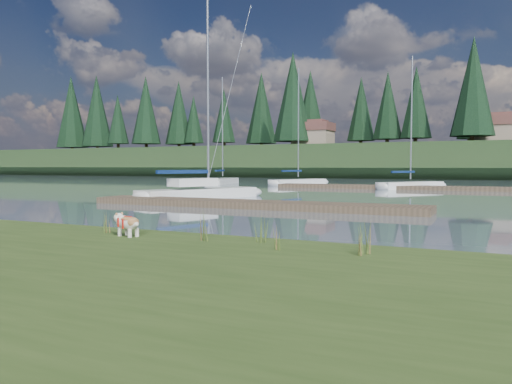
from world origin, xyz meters
The scene contains 24 objects.
ground centered at (0.00, 30.00, 0.00)m, with size 200.00×200.00×0.00m, color slate.
bank centered at (0.00, -6.00, 0.17)m, with size 60.00×9.00×0.35m, color #34491C.
ridge centered at (0.00, 73.00, 2.50)m, with size 200.00×20.00×5.00m, color #1D3017.
bulldog centered at (-1.09, -2.59, 0.65)m, with size 0.83×0.46×0.49m.
sailboat_main centered at (-9.05, 13.89, 0.42)m, with size 4.57×8.60×12.34m.
dock_near centered at (-4.00, 9.00, 0.15)m, with size 16.00×2.00×0.30m, color #4C3D2C.
dock_far centered at (2.00, 30.00, 0.15)m, with size 26.00×2.20×0.30m, color #4C3D2C.
sailboat_bg_0 centered at (-19.81, 35.13, 0.32)m, with size 3.02×7.85×11.20m.
sailboat_bg_1 centered at (-11.08, 35.35, 0.33)m, with size 4.25×7.68×11.48m.
sailboat_bg_2 centered at (0.18, 31.75, 0.33)m, with size 5.25×6.74×10.91m.
weed_0 centered at (0.78, -2.47, 0.64)m, with size 0.17×0.14×0.70m.
weed_1 centered at (1.89, -2.10, 0.60)m, with size 0.17×0.14×0.59m.
weed_2 centered at (4.10, -2.56, 0.61)m, with size 0.17×0.14×0.62m.
weed_3 centered at (-1.90, -2.38, 0.56)m, with size 0.17×0.14×0.51m.
weed_4 centered at (2.54, -2.87, 0.54)m, with size 0.17×0.14×0.45m.
weed_5 centered at (4.07, -2.69, 0.60)m, with size 0.17×0.14×0.60m.
mud_lip centered at (0.00, -1.60, 0.07)m, with size 60.00×0.50×0.14m, color #33281C.
conifer_0 centered at (-55.00, 67.00, 12.64)m, with size 5.72×5.72×14.15m.
conifer_1 centered at (-40.00, 71.00, 11.28)m, with size 4.40×4.40×11.30m.
conifer_2 centered at (-25.00, 68.00, 13.54)m, with size 6.60×6.60×16.05m.
conifer_3 centered at (-10.00, 72.00, 11.74)m, with size 4.84×4.84×12.25m.
conifer_4 centered at (3.00, 66.00, 13.09)m, with size 6.16×6.16×15.10m.
house_0 centered at (-22.00, 70.00, 7.31)m, with size 6.30×5.30×4.65m.
house_1 centered at (6.00, 71.00, 7.31)m, with size 6.30×5.30×4.65m.
Camera 1 is at (6.09, -11.09, 1.88)m, focal length 35.00 mm.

